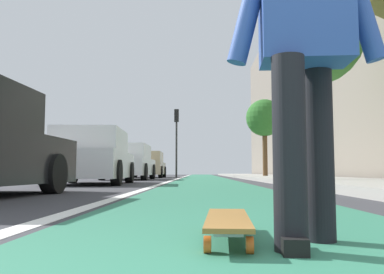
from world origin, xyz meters
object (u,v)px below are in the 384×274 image
(parked_car_end, at_px, (147,165))
(street_tree_mid, at_px, (313,37))
(skateboard, at_px, (228,221))
(skater_person, at_px, (304,38))
(parked_car_far, at_px, (129,163))
(traffic_light, at_px, (177,130))
(street_tree_far, at_px, (264,118))
(parked_car_mid, at_px, (92,158))

(parked_car_end, bearing_deg, street_tree_mid, -153.41)
(parked_car_end, bearing_deg, skateboard, -171.71)
(street_tree_mid, bearing_deg, skater_person, 163.83)
(parked_car_far, bearing_deg, traffic_light, -11.03)
(parked_car_end, distance_m, street_tree_far, 7.65)
(street_tree_mid, relative_size, street_tree_far, 1.42)
(parked_car_mid, bearing_deg, parked_car_end, 0.59)
(street_tree_mid, bearing_deg, street_tree_far, -0.00)
(street_tree_mid, xyz_separation_m, street_tree_far, (8.78, -0.00, -1.16))
(parked_car_mid, distance_m, street_tree_mid, 7.03)
(parked_car_far, height_order, parked_car_end, parked_car_far)
(parked_car_mid, relative_size, traffic_light, 0.99)
(parked_car_mid, distance_m, traffic_light, 14.86)
(skateboard, xyz_separation_m, parked_car_far, (15.57, 3.16, 0.63))
(skateboard, relative_size, parked_car_end, 0.18)
(skater_person, distance_m, parked_car_far, 16.11)
(parked_car_end, xyz_separation_m, street_tree_far, (-3.75, -6.27, 2.24))
(parked_car_far, distance_m, parked_car_end, 6.27)
(skateboard, bearing_deg, street_tree_far, -9.69)
(parked_car_mid, relative_size, street_tree_mid, 0.76)
(parked_car_mid, bearing_deg, street_tree_far, -34.29)
(parked_car_mid, bearing_deg, skater_person, -159.80)
(parked_car_far, height_order, street_tree_mid, street_tree_mid)
(skateboard, height_order, street_tree_far, street_tree_far)
(skater_person, relative_size, street_tree_far, 0.42)
(parked_car_mid, distance_m, parked_car_end, 12.76)
(parked_car_mid, relative_size, street_tree_far, 1.08)
(traffic_light, xyz_separation_m, street_tree_mid, (-14.39, -4.67, 1.16))
(skater_person, relative_size, traffic_light, 0.38)
(traffic_light, distance_m, street_tree_far, 7.29)
(skateboard, bearing_deg, traffic_light, 3.81)
(skater_person, bearing_deg, parked_car_mid, 20.20)
(parked_car_end, height_order, street_tree_far, street_tree_far)
(skater_person, height_order, parked_car_far, skater_person)
(parked_car_mid, height_order, street_tree_mid, street_tree_mid)
(traffic_light, height_order, street_tree_mid, street_tree_mid)
(skater_person, relative_size, parked_car_mid, 0.39)
(street_tree_mid, bearing_deg, traffic_light, 17.97)
(parked_car_far, xyz_separation_m, parked_car_end, (6.27, 0.02, -0.01))
(parked_car_far, bearing_deg, skater_person, -167.42)
(skater_person, distance_m, street_tree_far, 18.56)
(skateboard, xyz_separation_m, street_tree_far, (18.09, -3.09, 2.87))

